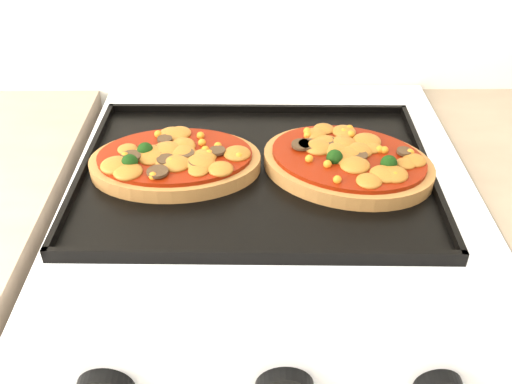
{
  "coord_description": "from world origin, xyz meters",
  "views": [
    {
      "loc": [
        -0.01,
        1.0,
        1.39
      ],
      "look_at": [
        -0.0,
        1.64,
        0.92
      ],
      "focal_mm": 40.0,
      "sensor_mm": 36.0,
      "label": 1
    }
  ],
  "objects_px": {
    "pizza_left": "(175,160)",
    "pizza_right": "(348,161)",
    "stove": "(268,365)",
    "baking_tray": "(256,171)"
  },
  "relations": [
    {
      "from": "pizza_left",
      "to": "pizza_right",
      "type": "height_order",
      "value": "same"
    },
    {
      "from": "stove",
      "to": "pizza_left",
      "type": "xyz_separation_m",
      "value": [
        -0.14,
        -0.0,
        0.48
      ]
    },
    {
      "from": "baking_tray",
      "to": "pizza_right",
      "type": "distance_m",
      "value": 0.13
    },
    {
      "from": "baking_tray",
      "to": "pizza_right",
      "type": "xyz_separation_m",
      "value": [
        0.13,
        0.0,
        0.02
      ]
    },
    {
      "from": "pizza_left",
      "to": "pizza_right",
      "type": "distance_m",
      "value": 0.25
    },
    {
      "from": "baking_tray",
      "to": "pizza_left",
      "type": "bearing_deg",
      "value": 178.36
    },
    {
      "from": "pizza_right",
      "to": "baking_tray",
      "type": "bearing_deg",
      "value": -179.96
    },
    {
      "from": "pizza_right",
      "to": "stove",
      "type": "bearing_deg",
      "value": 175.3
    },
    {
      "from": "stove",
      "to": "pizza_left",
      "type": "relative_size",
      "value": 3.68
    },
    {
      "from": "pizza_left",
      "to": "pizza_right",
      "type": "bearing_deg",
      "value": -1.27
    }
  ]
}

